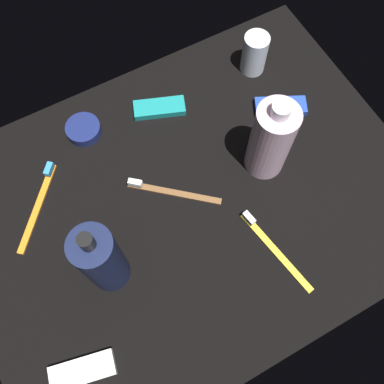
{
  "coord_description": "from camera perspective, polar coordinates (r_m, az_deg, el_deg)",
  "views": [
    {
      "loc": [
        -14.18,
        -26.06,
        74.66
      ],
      "look_at": [
        0.0,
        0.0,
        3.0
      ],
      "focal_mm": 39.98,
      "sensor_mm": 36.0,
      "label": 1
    }
  ],
  "objects": [
    {
      "name": "cream_tin_left",
      "position": [
        0.88,
        -14.27,
        8.1
      ],
      "size": [
        6.89,
        6.89,
        2.03
      ],
      "primitive_type": "cylinder",
      "color": "navy",
      "rests_on": "ground_plane"
    },
    {
      "name": "lotion_bottle",
      "position": [
        0.69,
        -12.0,
        -8.85
      ],
      "size": [
        6.74,
        6.74,
        20.75
      ],
      "color": "#161E40",
      "rests_on": "ground_plane"
    },
    {
      "name": "toothbrush_yellow",
      "position": [
        0.78,
        10.62,
        -7.11
      ],
      "size": [
        4.26,
        17.94,
        2.1
      ],
      "color": "yellow",
      "rests_on": "ground_plane"
    },
    {
      "name": "deodorant_stick",
      "position": [
        0.93,
        8.33,
        17.8
      ],
      "size": [
        5.15,
        5.15,
        8.97
      ],
      "primitive_type": "cylinder",
      "color": "silver",
      "rests_on": "ground_plane"
    },
    {
      "name": "toothbrush_brown",
      "position": [
        0.8,
        -3.16,
        0.14
      ],
      "size": [
        14.51,
        12.55,
        2.1
      ],
      "color": "brown",
      "rests_on": "ground_plane"
    },
    {
      "name": "snack_bar_teal",
      "position": [
        0.89,
        -4.36,
        11.12
      ],
      "size": [
        11.14,
        7.45,
        1.5
      ],
      "primitive_type": "cube",
      "rotation": [
        0.0,
        0.0,
        -0.36
      ],
      "color": "teal",
      "rests_on": "ground_plane"
    },
    {
      "name": "snack_bar_white",
      "position": [
        0.76,
        -14.39,
        -22.11
      ],
      "size": [
        11.01,
        6.12,
        1.5
      ],
      "primitive_type": "cube",
      "rotation": [
        0.0,
        0.0,
        -0.21
      ],
      "color": "white",
      "rests_on": "ground_plane"
    },
    {
      "name": "ground_plane",
      "position": [
        0.81,
        0.0,
        -0.98
      ],
      "size": [
        84.0,
        64.0,
        1.2
      ],
      "primitive_type": "cube",
      "color": "black"
    },
    {
      "name": "toothbrush_orange",
      "position": [
        0.84,
        -19.75,
        -1.18
      ],
      "size": [
        12.61,
        14.46,
        2.1
      ],
      "color": "orange",
      "rests_on": "ground_plane"
    },
    {
      "name": "snack_bar_blue",
      "position": [
        0.91,
        11.71,
        11.11
      ],
      "size": [
        11.1,
        8.2,
        1.5
      ],
      "primitive_type": "cube",
      "rotation": [
        0.0,
        0.0,
        -0.46
      ],
      "color": "blue",
      "rests_on": "ground_plane"
    },
    {
      "name": "bodywash_bottle",
      "position": [
        0.77,
        10.36,
        6.99
      ],
      "size": [
        7.47,
        7.47,
        19.18
      ],
      "color": "silver",
      "rests_on": "ground_plane"
    }
  ]
}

